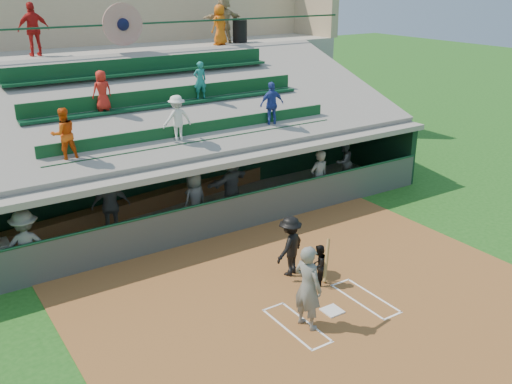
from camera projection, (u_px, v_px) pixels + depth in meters
ground at (332, 312)px, 13.08m from camera, size 100.00×100.00×0.00m
dirt_slab at (318, 302)px, 13.47m from camera, size 11.00×9.00×0.02m
home_plate at (332, 311)px, 13.07m from camera, size 0.43×0.43×0.03m
batters_box_chalk at (332, 311)px, 13.08m from camera, size 2.65×1.85×0.01m
dugout_floor at (196, 215)px, 18.36m from camera, size 16.00×3.50×0.04m
concourse_slab at (116, 107)px, 22.84m from camera, size 20.00×3.00×4.60m
grandstand at (145, 123)px, 20.51m from camera, size 20.40×10.40×7.80m
batter_at_plate at (308, 287)px, 12.20m from camera, size 0.93×0.81×1.95m
catcher at (319, 265)px, 14.03m from camera, size 0.61×0.53×1.07m
home_umpire at (290, 246)px, 14.46m from camera, size 1.17×0.95×1.59m
dugout_bench at (183, 193)px, 19.48m from camera, size 16.64×2.89×0.50m
dugout_player_a at (26, 246)px, 14.10m from camera, size 1.34×0.96×1.87m
dugout_player_b at (111, 206)px, 16.55m from camera, size 1.18×0.72×1.88m
dugout_player_c at (195, 199)px, 17.31m from camera, size 0.94×0.74×1.68m
dugout_player_d at (231, 183)px, 18.33m from camera, size 1.87×1.13×1.92m
dugout_player_e at (319, 178)px, 18.78m from camera, size 0.69×0.46×1.90m
dugout_player_f at (344, 162)px, 20.97m from camera, size 0.82×0.67×1.56m
trash_bin at (240, 31)px, 23.93m from camera, size 0.61×0.61×0.91m
concourse_staff_a at (34, 29)px, 19.65m from camera, size 1.08×0.48×1.82m
concourse_staff_b at (220, 25)px, 22.90m from camera, size 0.89×0.72×1.58m
concourse_staff_c at (224, 19)px, 23.61m from camera, size 1.78×0.61×1.90m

